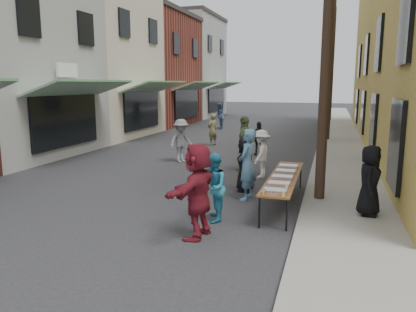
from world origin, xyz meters
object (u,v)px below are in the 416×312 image
Objects in this scene: utility_pole_mid at (331,56)px; guest_front_a at (245,165)px; serving_table at (284,178)px; utility_pole_far at (332,65)px; utility_pole_near at (328,24)px; server at (370,181)px; guest_front_c at (213,188)px; catering_tray_sausage at (275,191)px.

guest_front_a is (-2.10, -11.54, -3.72)m from utility_pole_mid.
utility_pole_far is at bearing 87.96° from serving_table.
serving_table is (-0.88, -24.56, -3.79)m from utility_pole_far.
utility_pole_far reaches higher than serving_table.
utility_pole_near reaches higher than server.
guest_front_a is at bearing -100.30° from utility_pole_mid.
utility_pole_mid reaches higher than server.
guest_front_c is at bearing -134.63° from utility_pole_near.
serving_table is 2.07m from server.
utility_pole_mid reaches higher than serving_table.
guest_front_a is at bearing 73.20° from server.
utility_pole_mid is 1.00× the size of utility_pole_far.
utility_pole_mid is at bearing 14.18° from server.
catering_tray_sausage is at bearing -111.59° from utility_pole_near.
catering_tray_sausage is 0.32× the size of guest_front_c.
utility_pole_mid is 12.30m from guest_front_a.
server is (1.11, -13.11, -3.59)m from utility_pole_mid.
utility_pole_far is (0.00, 24.00, 0.00)m from utility_pole_near.
guest_front_a is at bearing 114.48° from catering_tray_sausage.
utility_pole_far is at bearing 11.88° from server.
catering_tray_sausage is (-0.88, -14.21, -3.71)m from utility_pole_mid.
utility_pole_near is 2.25× the size of serving_table.
utility_pole_far is at bearing 169.25° from guest_front_a.
serving_table is (-0.88, -0.56, -3.79)m from utility_pole_near.
serving_table is at bearing 44.19° from guest_front_a.
server is (1.98, 1.11, 0.12)m from catering_tray_sausage.
utility_pole_near is 5.78× the size of guest_front_c.
server is at bearing -85.17° from utility_pole_mid.
utility_pole_far is 18.00× the size of catering_tray_sausage.
guest_front_c is (-2.25, -26.28, -3.72)m from utility_pole_far.
guest_front_c is (-2.25, -2.28, -3.72)m from utility_pole_near.
guest_front_a is at bearing 167.50° from utility_pole_near.
guest_front_a is 3.57m from server.
utility_pole_near is 5.77× the size of guest_front_a.
serving_table is 2.57× the size of guest_front_c.
guest_front_c is (-2.25, -14.28, -3.72)m from utility_pole_mid.
utility_pole_near is 3.93m from serving_table.
utility_pole_far reaches higher than catering_tray_sausage.
utility_pole_mid is 13.15m from serving_table.
utility_pole_near is 1.00× the size of utility_pole_mid.
serving_table is 8.00× the size of catering_tray_sausage.
guest_front_c is (-0.16, -2.75, -0.00)m from guest_front_a.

